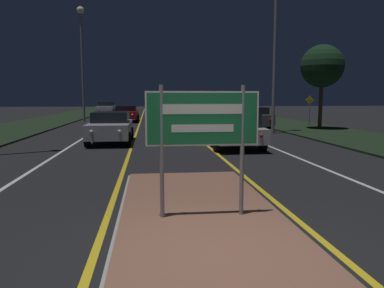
# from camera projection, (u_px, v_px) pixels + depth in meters

# --- Properties ---
(ground_plane) EXTENTS (160.00, 160.00, 0.00)m
(ground_plane) POSITION_uv_depth(u_px,v_px,m) (221.00, 264.00, 4.67)
(ground_plane) COLOR black
(median_island) EXTENTS (2.84, 7.31, 0.10)m
(median_island) POSITION_uv_depth(u_px,v_px,m) (202.00, 219.00, 6.28)
(median_island) COLOR #999993
(median_island) RESTS_ON ground_plane
(verge_left) EXTENTS (5.00, 100.00, 0.08)m
(verge_left) POSITION_uv_depth(u_px,v_px,m) (10.00, 130.00, 23.31)
(verge_left) COLOR black
(verge_left) RESTS_ON ground_plane
(verge_right) EXTENTS (5.00, 100.00, 0.08)m
(verge_right) POSITION_uv_depth(u_px,v_px,m) (302.00, 127.00, 25.46)
(verge_right) COLOR black
(verge_right) RESTS_ON ground_plane
(centre_line_yellow_left) EXTENTS (0.12, 70.00, 0.01)m
(centre_line_yellow_left) POSITION_uv_depth(u_px,v_px,m) (139.00, 124.00, 29.13)
(centre_line_yellow_left) COLOR gold
(centre_line_yellow_left) RESTS_ON ground_plane
(centre_line_yellow_right) EXTENTS (0.12, 70.00, 0.01)m
(centre_line_yellow_right) POSITION_uv_depth(u_px,v_px,m) (181.00, 123.00, 29.50)
(centre_line_yellow_right) COLOR gold
(centre_line_yellow_right) RESTS_ON ground_plane
(lane_line_white_left) EXTENTS (0.12, 70.00, 0.01)m
(lane_line_white_left) POSITION_uv_depth(u_px,v_px,m) (106.00, 124.00, 28.84)
(lane_line_white_left) COLOR silver
(lane_line_white_left) RESTS_ON ground_plane
(lane_line_white_right) EXTENTS (0.12, 70.00, 0.01)m
(lane_line_white_right) POSITION_uv_depth(u_px,v_px,m) (213.00, 123.00, 29.79)
(lane_line_white_right) COLOR silver
(lane_line_white_right) RESTS_ON ground_plane
(edge_line_white_left) EXTENTS (0.10, 70.00, 0.01)m
(edge_line_white_left) POSITION_uv_depth(u_px,v_px,m) (66.00, 124.00, 28.50)
(edge_line_white_left) COLOR silver
(edge_line_white_left) RESTS_ON ground_plane
(edge_line_white_right) EXTENTS (0.10, 70.00, 0.01)m
(edge_line_white_right) POSITION_uv_depth(u_px,v_px,m) (250.00, 123.00, 30.13)
(edge_line_white_right) COLOR silver
(edge_line_white_right) RESTS_ON ground_plane
(highway_sign) EXTENTS (1.85, 0.07, 2.17)m
(highway_sign) POSITION_uv_depth(u_px,v_px,m) (203.00, 125.00, 6.08)
(highway_sign) COLOR gray
(highway_sign) RESTS_ON median_island
(streetlight_left_far) EXTENTS (0.61, 0.61, 9.42)m
(streetlight_left_far) POSITION_uv_depth(u_px,v_px,m) (82.00, 43.00, 30.82)
(streetlight_left_far) COLOR gray
(streetlight_left_far) RESTS_ON ground_plane
(streetlight_right_near) EXTENTS (0.61, 0.61, 10.59)m
(streetlight_right_near) POSITION_uv_depth(u_px,v_px,m) (276.00, 4.00, 20.64)
(streetlight_right_near) COLOR gray
(streetlight_right_near) RESTS_ON ground_plane
(car_receding_0) EXTENTS (2.01, 4.47, 1.45)m
(car_receding_0) POSITION_uv_depth(u_px,v_px,m) (233.00, 129.00, 15.51)
(car_receding_0) COLOR silver
(car_receding_0) RESTS_ON ground_plane
(car_receding_1) EXTENTS (1.88, 4.74, 1.43)m
(car_receding_1) POSITION_uv_depth(u_px,v_px,m) (251.00, 117.00, 24.42)
(car_receding_1) COLOR #4C514C
(car_receding_1) RESTS_ON ground_plane
(car_approaching_0) EXTENTS (1.92, 4.16, 1.40)m
(car_approaching_0) POSITION_uv_depth(u_px,v_px,m) (111.00, 127.00, 17.01)
(car_approaching_0) COLOR #B7B7BC
(car_approaching_0) RESTS_ON ground_plane
(car_approaching_1) EXTENTS (2.01, 4.68, 1.35)m
(car_approaching_1) POSITION_uv_depth(u_px,v_px,m) (127.00, 113.00, 31.72)
(car_approaching_1) COLOR maroon
(car_approaching_1) RESTS_ON ground_plane
(car_approaching_2) EXTENTS (2.03, 4.53, 1.51)m
(car_approaching_2) POSITION_uv_depth(u_px,v_px,m) (106.00, 108.00, 44.50)
(car_approaching_2) COLOR silver
(car_approaching_2) RESTS_ON ground_plane
(warning_sign) EXTENTS (0.60, 0.06, 2.09)m
(warning_sign) POSITION_uv_depth(u_px,v_px,m) (310.00, 108.00, 25.28)
(warning_sign) COLOR gray
(warning_sign) RESTS_ON verge_right
(roadside_palm_right) EXTENTS (2.66, 2.66, 5.25)m
(roadside_palm_right) POSITION_uv_depth(u_px,v_px,m) (322.00, 66.00, 23.35)
(roadside_palm_right) COLOR #4C3823
(roadside_palm_right) RESTS_ON verge_right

